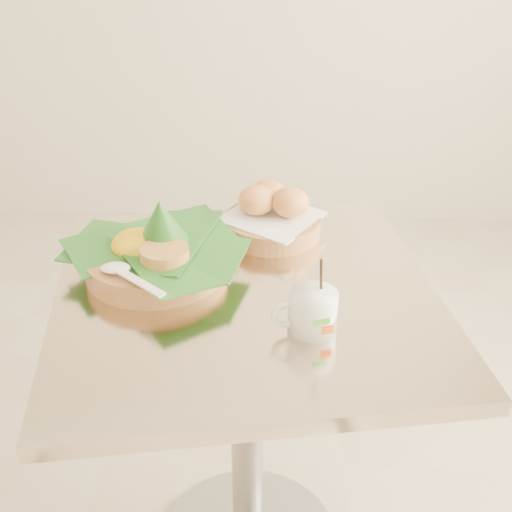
{
  "coord_description": "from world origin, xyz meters",
  "views": [
    {
      "loc": [
        0.26,
        -1.04,
        1.4
      ],
      "look_at": [
        0.22,
        -0.04,
        0.82
      ],
      "focal_mm": 45.0,
      "sensor_mm": 36.0,
      "label": 1
    }
  ],
  "objects_px": {
    "cafe_table": "(247,381)",
    "rice_basket": "(155,251)",
    "bread_basket": "(272,215)",
    "coffee_mug": "(311,310)"
  },
  "relations": [
    {
      "from": "bread_basket",
      "to": "coffee_mug",
      "type": "height_order",
      "value": "coffee_mug"
    },
    {
      "from": "coffee_mug",
      "to": "cafe_table",
      "type": "bearing_deg",
      "value": 134.28
    },
    {
      "from": "cafe_table",
      "to": "rice_basket",
      "type": "relative_size",
      "value": 2.34
    },
    {
      "from": "cafe_table",
      "to": "rice_basket",
      "type": "xyz_separation_m",
      "value": [
        -0.18,
        0.06,
        0.27
      ]
    },
    {
      "from": "bread_basket",
      "to": "rice_basket",
      "type": "bearing_deg",
      "value": -142.29
    },
    {
      "from": "cafe_table",
      "to": "coffee_mug",
      "type": "distance_m",
      "value": 0.31
    },
    {
      "from": "cafe_table",
      "to": "rice_basket",
      "type": "height_order",
      "value": "rice_basket"
    },
    {
      "from": "rice_basket",
      "to": "coffee_mug",
      "type": "xyz_separation_m",
      "value": [
        0.29,
        -0.18,
        -0.01
      ]
    },
    {
      "from": "rice_basket",
      "to": "bread_basket",
      "type": "relative_size",
      "value": 1.43
    },
    {
      "from": "cafe_table",
      "to": "coffee_mug",
      "type": "xyz_separation_m",
      "value": [
        0.12,
        -0.12,
        0.26
      ]
    }
  ]
}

